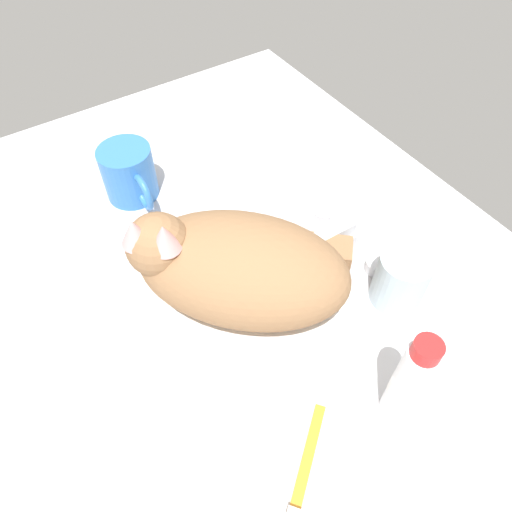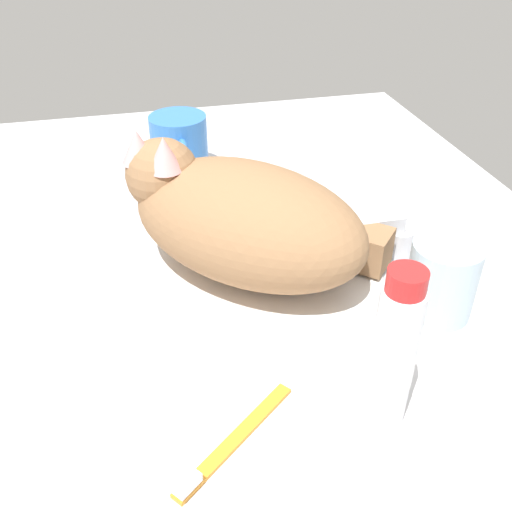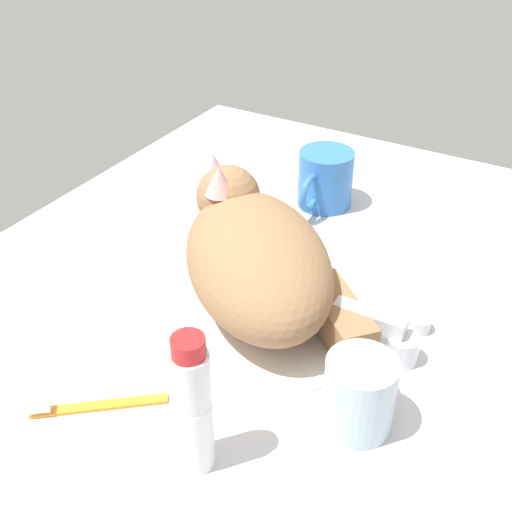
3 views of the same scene
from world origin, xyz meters
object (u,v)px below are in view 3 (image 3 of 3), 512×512
object	(u,v)px
cat	(257,256)
coffee_mug	(325,179)
faucet	(392,341)
toothbrush	(90,405)
toothpaste_bottle	(193,408)
rinse_cup	(359,394)

from	to	relation	value
cat	coffee_mug	distance (cm)	27.09
faucet	toothbrush	xyz separation A→B (cm)	(22.75, -23.83, -1.77)
faucet	toothpaste_bottle	xyz separation A→B (cm)	(22.72, -10.65, 4.86)
toothbrush	rinse_cup	bearing A→B (deg)	115.80
faucet	toothpaste_bottle	world-z (taller)	toothpaste_bottle
rinse_cup	toothbrush	size ratio (longest dim) A/B	0.70
faucet	rinse_cup	world-z (taller)	rinse_cup
cat	toothpaste_bottle	size ratio (longest dim) A/B	2.09
faucet	rinse_cup	distance (cm)	11.16
faucet	rinse_cup	bearing A→B (deg)	2.53
coffee_mug	toothpaste_bottle	bearing A→B (deg)	11.78
rinse_cup	toothpaste_bottle	bearing A→B (deg)	-43.55
toothbrush	coffee_mug	bearing A→B (deg)	176.93
coffee_mug	toothpaste_bottle	size ratio (longest dim) A/B	0.82
coffee_mug	faucet	bearing A→B (deg)	37.49
cat	faucet	bearing A→B (deg)	87.33
rinse_cup	toothbrush	world-z (taller)	rinse_cup
faucet	coffee_mug	size ratio (longest dim) A/B	1.18
toothpaste_bottle	toothbrush	xyz separation A→B (cm)	(0.04, -13.18, -6.63)
faucet	toothpaste_bottle	size ratio (longest dim) A/B	0.97
toothbrush	faucet	bearing A→B (deg)	133.68
faucet	cat	distance (cm)	18.35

